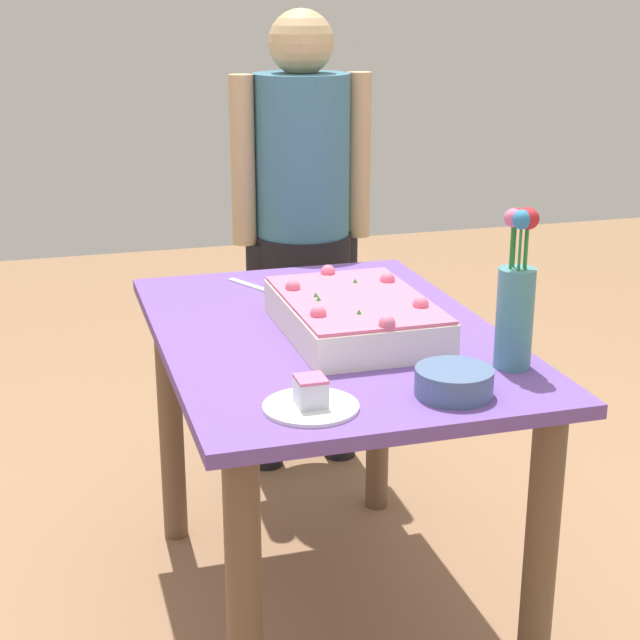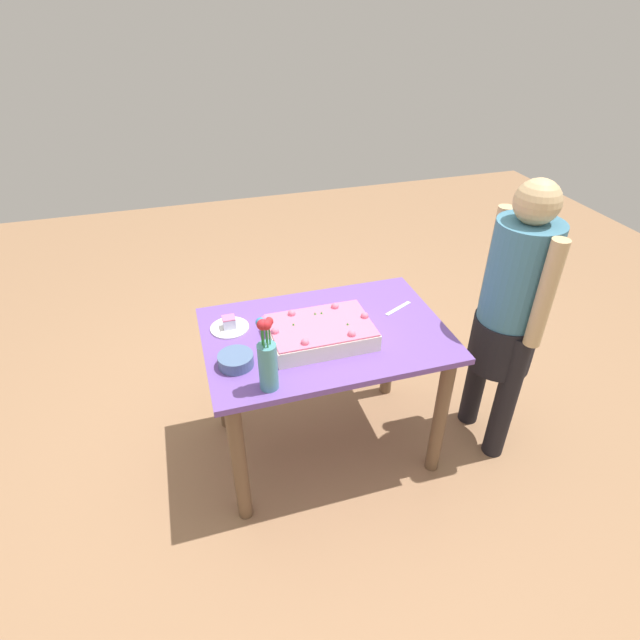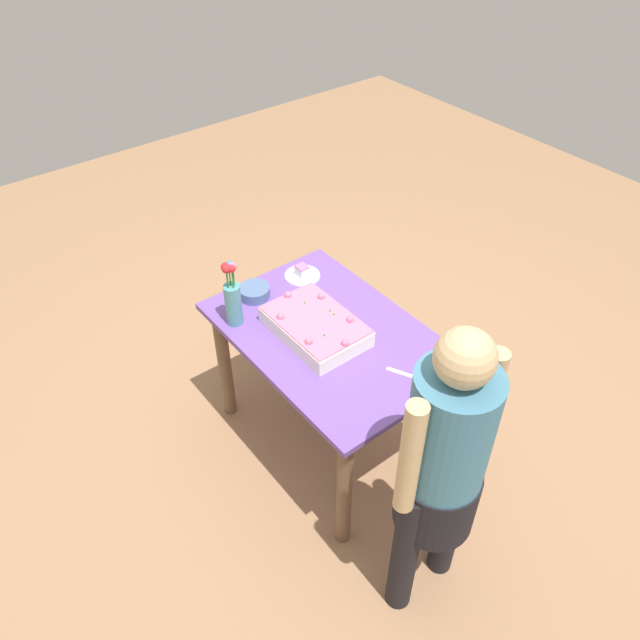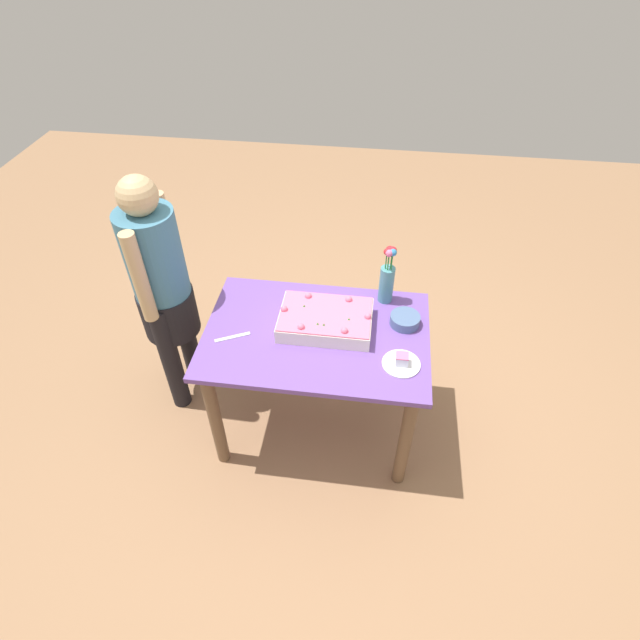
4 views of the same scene
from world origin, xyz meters
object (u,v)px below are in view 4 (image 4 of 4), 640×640
(fruit_bowl, at_px, (405,320))
(person_standing, at_px, (162,284))
(flower_vase, at_px, (387,278))
(serving_plate_with_slice, at_px, (401,362))
(sheet_cake, at_px, (326,320))
(cake_knife, at_px, (232,337))

(fruit_bowl, distance_m, person_standing, 1.32)
(flower_vase, xyz_separation_m, person_standing, (1.21, 0.13, -0.07))
(serving_plate_with_slice, bearing_deg, sheet_cake, -28.92)
(sheet_cake, bearing_deg, cake_knife, 17.55)
(serving_plate_with_slice, height_order, person_standing, person_standing)
(flower_vase, distance_m, fruit_bowl, 0.25)
(cake_knife, xyz_separation_m, flower_vase, (-0.76, -0.40, 0.15))
(serving_plate_with_slice, xyz_separation_m, cake_knife, (0.85, -0.07, -0.02))
(sheet_cake, height_order, person_standing, person_standing)
(flower_vase, bearing_deg, sheet_cake, 40.34)
(sheet_cake, height_order, cake_knife, sheet_cake)
(cake_knife, distance_m, fruit_bowl, 0.89)
(sheet_cake, distance_m, flower_vase, 0.40)
(flower_vase, bearing_deg, serving_plate_with_slice, 101.54)
(serving_plate_with_slice, height_order, cake_knife, serving_plate_with_slice)
(cake_knife, relative_size, fruit_bowl, 1.17)
(sheet_cake, relative_size, cake_knife, 2.60)
(sheet_cake, height_order, flower_vase, flower_vase)
(sheet_cake, relative_size, flower_vase, 1.38)
(serving_plate_with_slice, bearing_deg, flower_vase, -78.46)
(sheet_cake, relative_size, person_standing, 0.32)
(cake_knife, height_order, fruit_bowl, fruit_bowl)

